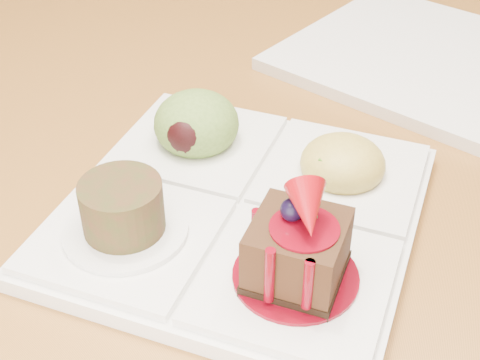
% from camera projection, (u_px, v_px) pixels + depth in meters
% --- Properties ---
extents(ground, '(6.00, 6.00, 0.00)m').
position_uv_depth(ground, '(339.00, 323.00, 1.36)').
color(ground, '#593419').
extents(dining_table, '(1.00, 1.80, 0.75)m').
position_uv_depth(dining_table, '(382.00, 3.00, 0.95)').
color(dining_table, '#9E5F29').
rests_on(dining_table, ground).
extents(chair_left, '(0.48, 0.48, 0.84)m').
position_uv_depth(chair_left, '(14.00, 40.00, 1.32)').
color(chair_left, black).
rests_on(chair_left, ground).
extents(sampler_plate, '(0.25, 0.25, 0.09)m').
position_uv_depth(sampler_plate, '(240.00, 195.00, 0.46)').
color(sampler_plate, white).
rests_on(sampler_plate, dining_table).
extents(second_plate, '(0.31, 0.31, 0.01)m').
position_uv_depth(second_plate, '(420.00, 56.00, 0.66)').
color(second_plate, white).
rests_on(second_plate, dining_table).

